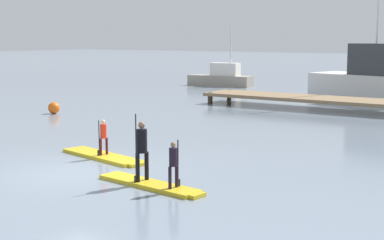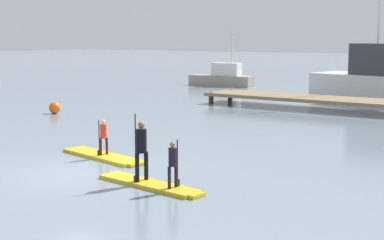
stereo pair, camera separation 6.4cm
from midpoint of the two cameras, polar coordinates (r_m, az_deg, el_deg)
name	(u,v)px [view 2 (the right image)]	position (r m, az deg, el deg)	size (l,w,h in m)	color
ground_plane	(74,173)	(16.70, -11.39, -5.14)	(240.00, 240.00, 0.00)	gray
paddleboard_near	(104,156)	(18.60, -8.58, -3.55)	(3.61, 1.43, 0.10)	gold
paddler_child_solo	(103,135)	(18.46, -8.64, -1.49)	(0.23, 0.39, 1.13)	#4C1419
paddleboard_far	(150,185)	(14.97, -4.01, -6.36)	(3.36, 1.01, 0.10)	gold
paddler_adult	(141,147)	(14.97, -4.90, -2.66)	(0.30, 0.49, 1.77)	black
paddler_child_front	(173,162)	(14.27, -1.76, -4.16)	(0.23, 0.40, 1.19)	black
trawler_grey_distant	(223,78)	(45.34, 3.09, 4.20)	(5.24, 1.92, 4.54)	#9E9384
floating_dock	(311,99)	(31.44, 11.74, 2.07)	(11.97, 2.71, 0.64)	#846B4C
mooring_buoy_near	(55,108)	(29.71, -13.31, 1.18)	(0.59, 0.59, 0.59)	orange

